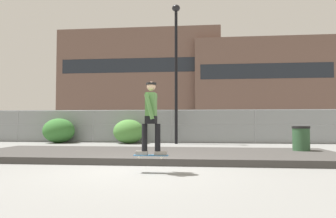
{
  "coord_description": "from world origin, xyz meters",
  "views": [
    {
      "loc": [
        1.42,
        -7.16,
        1.18
      ],
      "look_at": [
        0.17,
        5.55,
        1.72
      ],
      "focal_mm": 31.88,
      "sensor_mm": 36.0,
      "label": 1
    }
  ],
  "objects_px": {
    "skater": "(151,113)",
    "street_lamp": "(176,58)",
    "skateboard": "(151,156)",
    "shrub_center": "(129,131)",
    "shrub_right": "(131,136)",
    "parked_car_near": "(142,127)",
    "trash_bin": "(301,141)",
    "shrub_left": "(59,131)"
  },
  "relations": [
    {
      "from": "parked_car_near",
      "to": "trash_bin",
      "type": "xyz_separation_m",
      "value": [
        7.3,
        -9.51,
        -0.32
      ]
    },
    {
      "from": "skater",
      "to": "shrub_left",
      "type": "bearing_deg",
      "value": 126.13
    },
    {
      "from": "shrub_left",
      "to": "shrub_center",
      "type": "xyz_separation_m",
      "value": [
        3.97,
        -0.02,
        -0.03
      ]
    },
    {
      "from": "skater",
      "to": "skateboard",
      "type": "bearing_deg",
      "value": 180.0
    },
    {
      "from": "trash_bin",
      "to": "skater",
      "type": "bearing_deg",
      "value": -140.83
    },
    {
      "from": "shrub_left",
      "to": "street_lamp",
      "type": "bearing_deg",
      "value": -0.04
    },
    {
      "from": "skateboard",
      "to": "shrub_center",
      "type": "relative_size",
      "value": 0.48
    },
    {
      "from": "shrub_left",
      "to": "trash_bin",
      "type": "distance_m",
      "value": 12.39
    },
    {
      "from": "skateboard",
      "to": "street_lamp",
      "type": "relative_size",
      "value": 0.11
    },
    {
      "from": "street_lamp",
      "to": "trash_bin",
      "type": "xyz_separation_m",
      "value": [
        4.65,
        -5.3,
        -4.1
      ]
    },
    {
      "from": "shrub_center",
      "to": "shrub_right",
      "type": "relative_size",
      "value": 1.58
    },
    {
      "from": "street_lamp",
      "to": "parked_car_near",
      "type": "bearing_deg",
      "value": 122.15
    },
    {
      "from": "skater",
      "to": "trash_bin",
      "type": "bearing_deg",
      "value": 39.17
    },
    {
      "from": "shrub_center",
      "to": "shrub_right",
      "type": "bearing_deg",
      "value": 51.69
    },
    {
      "from": "shrub_center",
      "to": "trash_bin",
      "type": "relative_size",
      "value": 1.63
    },
    {
      "from": "shrub_right",
      "to": "shrub_center",
      "type": "bearing_deg",
      "value": -128.31
    },
    {
      "from": "skater",
      "to": "parked_car_near",
      "type": "relative_size",
      "value": 0.38
    },
    {
      "from": "skateboard",
      "to": "shrub_center",
      "type": "bearing_deg",
      "value": 106.29
    },
    {
      "from": "shrub_right",
      "to": "skater",
      "type": "bearing_deg",
      "value": -74.38
    },
    {
      "from": "shrub_center",
      "to": "trash_bin",
      "type": "height_order",
      "value": "shrub_center"
    },
    {
      "from": "skateboard",
      "to": "shrub_center",
      "type": "height_order",
      "value": "shrub_center"
    },
    {
      "from": "skateboard",
      "to": "shrub_center",
      "type": "distance_m",
      "value": 9.4
    },
    {
      "from": "skater",
      "to": "street_lamp",
      "type": "xyz_separation_m",
      "value": [
        -0.06,
        9.04,
        3.25
      ]
    },
    {
      "from": "street_lamp",
      "to": "shrub_left",
      "type": "distance_m",
      "value": 7.64
    },
    {
      "from": "street_lamp",
      "to": "shrub_left",
      "type": "bearing_deg",
      "value": 179.96
    },
    {
      "from": "shrub_center",
      "to": "shrub_right",
      "type": "height_order",
      "value": "shrub_center"
    },
    {
      "from": "skateboard",
      "to": "parked_car_near",
      "type": "bearing_deg",
      "value": 101.53
    },
    {
      "from": "skater",
      "to": "parked_car_near",
      "type": "distance_m",
      "value": 13.53
    },
    {
      "from": "street_lamp",
      "to": "shrub_right",
      "type": "relative_size",
      "value": 7.1
    },
    {
      "from": "skater",
      "to": "shrub_center",
      "type": "height_order",
      "value": "skater"
    },
    {
      "from": "skater",
      "to": "shrub_center",
      "type": "bearing_deg",
      "value": 106.29
    },
    {
      "from": "parked_car_near",
      "to": "shrub_left",
      "type": "height_order",
      "value": "parked_car_near"
    },
    {
      "from": "skateboard",
      "to": "street_lamp",
      "type": "xyz_separation_m",
      "value": [
        -0.06,
        9.04,
        4.22
      ]
    },
    {
      "from": "skateboard",
      "to": "skater",
      "type": "height_order",
      "value": "skater"
    },
    {
      "from": "skateboard",
      "to": "shrub_right",
      "type": "bearing_deg",
      "value": 105.62
    },
    {
      "from": "parked_car_near",
      "to": "trash_bin",
      "type": "bearing_deg",
      "value": -52.48
    },
    {
      "from": "street_lamp",
      "to": "shrub_right",
      "type": "distance_m",
      "value": 4.89
    },
    {
      "from": "skateboard",
      "to": "street_lamp",
      "type": "distance_m",
      "value": 9.98
    },
    {
      "from": "shrub_left",
      "to": "shrub_center",
      "type": "distance_m",
      "value": 3.97
    },
    {
      "from": "skateboard",
      "to": "shrub_right",
      "type": "height_order",
      "value": "shrub_right"
    },
    {
      "from": "parked_car_near",
      "to": "street_lamp",
      "type": "bearing_deg",
      "value": -57.85
    },
    {
      "from": "skateboard",
      "to": "street_lamp",
      "type": "bearing_deg",
      "value": 90.37
    }
  ]
}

